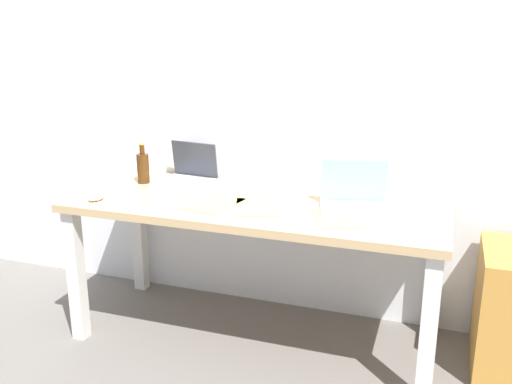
% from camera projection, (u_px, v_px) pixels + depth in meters
% --- Properties ---
extents(ground_plane, '(8.00, 8.00, 0.00)m').
position_uv_depth(ground_plane, '(256.00, 335.00, 3.01)').
color(ground_plane, slate).
extents(back_wall, '(5.20, 0.08, 2.60)m').
position_uv_depth(back_wall, '(282.00, 83.00, 3.05)').
color(back_wall, white).
rests_on(back_wall, ground).
extents(desk, '(1.87, 0.75, 0.75)m').
position_uv_depth(desk, '(256.00, 220.00, 2.83)').
color(desk, tan).
rests_on(desk, ground).
extents(laptop_left, '(0.32, 0.27, 0.22)m').
position_uv_depth(laptop_left, '(188.00, 174.00, 3.15)').
color(laptop_left, silver).
rests_on(laptop_left, desk).
extents(laptop_right, '(0.37, 0.30, 0.22)m').
position_uv_depth(laptop_right, '(354.00, 199.00, 2.69)').
color(laptop_right, silver).
rests_on(laptop_right, desk).
extents(beer_bottle, '(0.07, 0.07, 0.22)m').
position_uv_depth(beer_bottle, '(143.00, 167.00, 3.13)').
color(beer_bottle, '#47280F').
rests_on(beer_bottle, desk).
extents(computer_mouse, '(0.08, 0.11, 0.03)m').
position_uv_depth(computer_mouse, '(96.00, 197.00, 2.82)').
color(computer_mouse, silver).
rests_on(computer_mouse, desk).
extents(paper_sheet_front_right, '(0.30, 0.35, 0.00)m').
position_uv_depth(paper_sheet_front_right, '(338.00, 218.00, 2.56)').
color(paper_sheet_front_right, '#F4E06B').
rests_on(paper_sheet_front_right, desk).
extents(paper_sheet_center, '(0.30, 0.35, 0.00)m').
position_uv_depth(paper_sheet_center, '(258.00, 207.00, 2.72)').
color(paper_sheet_center, '#F4E06B').
rests_on(paper_sheet_center, desk).
extents(paper_yellow_folder, '(0.26, 0.33, 0.00)m').
position_uv_depth(paper_yellow_folder, '(214.00, 204.00, 2.77)').
color(paper_yellow_folder, '#F4E06B').
rests_on(paper_yellow_folder, desk).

